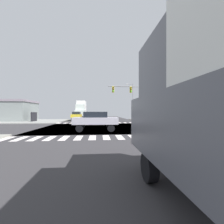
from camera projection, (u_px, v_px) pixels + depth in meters
ground at (101, 127)px, 18.37m from camera, size 90.00×90.00×0.05m
sidewalk_corner_ne at (163, 120)px, 31.48m from camera, size 12.00×12.00×0.14m
sidewalk_corner_nw at (32, 121)px, 29.15m from camera, size 12.00×12.00×0.14m
crosswalk_near at (99, 137)px, 11.07m from camera, size 13.50×2.00×0.01m
crosswalk_far at (99, 123)px, 25.62m from camera, size 13.50×2.00×0.01m
traffic_signal_mast at (133, 94)px, 25.98m from camera, size 7.15×0.55×6.60m
street_lamp at (132, 98)px, 35.12m from camera, size 1.78×0.32×8.37m
bank_building at (5, 111)px, 29.95m from camera, size 12.08×7.57×4.12m
sedan_farside_2 at (77, 115)px, 32.61m from camera, size 1.80×4.30×1.88m
box_truck_crossing_1 at (81, 109)px, 41.44m from camera, size 2.40×7.20×4.85m
sedan_queued_3 at (96, 120)px, 14.83m from camera, size 4.30×1.80×1.88m
sedan_leading_4 at (92, 115)px, 41.27m from camera, size 1.80×4.30×1.88m
pickup_trailing_1 at (215, 117)px, 15.94m from camera, size 5.10×2.00×2.35m
suv_middle_1 at (84, 113)px, 50.07m from camera, size 1.96×4.60×2.34m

